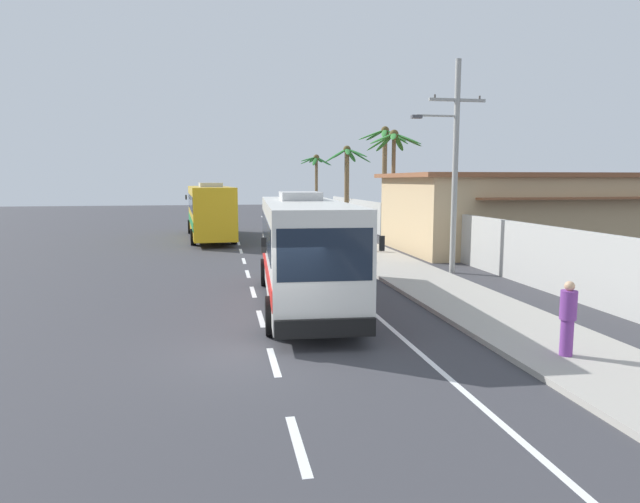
{
  "coord_description": "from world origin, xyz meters",
  "views": [
    {
      "loc": [
        -1.08,
        -12.2,
        4.02
      ],
      "look_at": [
        2.1,
        5.38,
        1.7
      ],
      "focal_mm": 30.76,
      "sensor_mm": 36.0,
      "label": 1
    }
  ],
  "objects": [
    {
      "name": "pedestrian_near_kerb",
      "position": [
        6.33,
        17.32,
        0.98
      ],
      "size": [
        0.36,
        0.36,
        1.61
      ],
      "rotation": [
        0.0,
        0.0,
        3.2
      ],
      "color": "#2D7A47",
      "rests_on": "sidewalk_kerb"
    },
    {
      "name": "roadside_building",
      "position": [
        16.15,
        17.18,
        2.23
      ],
      "size": [
        15.13,
        9.78,
        4.42
      ],
      "color": "tan",
      "rests_on": "ground"
    },
    {
      "name": "palm_fourth",
      "position": [
        8.23,
        28.03,
        4.6
      ],
      "size": [
        3.58,
        3.86,
        6.59
      ],
      "color": "brown",
      "rests_on": "ground"
    },
    {
      "name": "motorcycle_beside_bus",
      "position": [
        4.39,
        13.72,
        0.67
      ],
      "size": [
        0.56,
        1.96,
        1.66
      ],
      "color": "black",
      "rests_on": "ground"
    },
    {
      "name": "boundary_wall",
      "position": [
        10.6,
        14.0,
        1.19
      ],
      "size": [
        0.24,
        60.0,
        2.38
      ],
      "primitive_type": "cube",
      "color": "#B2B2AD",
      "rests_on": "ground"
    },
    {
      "name": "ground_plane",
      "position": [
        0.0,
        0.0,
        0.0
      ],
      "size": [
        160.0,
        160.0,
        0.0
      ],
      "primitive_type": "plane",
      "color": "#3A3A3F"
    },
    {
      "name": "pedestrian_midwalk",
      "position": [
        6.43,
        -1.53,
        1.02
      ],
      "size": [
        0.36,
        0.36,
        1.69
      ],
      "rotation": [
        0.0,
        0.0,
        3.5
      ],
      "color": "#75388E",
      "rests_on": "sidewalk_kerb"
    },
    {
      "name": "sidewalk_kerb",
      "position": [
        6.8,
        10.0,
        0.07
      ],
      "size": [
        3.2,
        90.0,
        0.14
      ],
      "primitive_type": "cube",
      "color": "#A8A399",
      "rests_on": "ground"
    },
    {
      "name": "coach_bus_far_lane",
      "position": [
        -1.84,
        26.32,
        2.02
      ],
      "size": [
        3.72,
        12.47,
        3.87
      ],
      "color": "gold",
      "rests_on": "ground"
    },
    {
      "name": "coach_bus_foreground",
      "position": [
        1.55,
        5.4,
        1.89
      ],
      "size": [
        3.29,
        10.82,
        3.63
      ],
      "color": "silver",
      "rests_on": "ground"
    },
    {
      "name": "palm_nearest",
      "position": [
        9.65,
        21.22,
        5.48
      ],
      "size": [
        3.74,
        3.62,
        7.17
      ],
      "color": "brown",
      "rests_on": "ground"
    },
    {
      "name": "palm_third",
      "position": [
        10.47,
        25.77,
        5.33
      ],
      "size": [
        3.81,
        3.8,
        7.81
      ],
      "color": "brown",
      "rests_on": "ground"
    },
    {
      "name": "utility_pole_mid",
      "position": [
        8.75,
        10.05,
        4.82
      ],
      "size": [
        3.26,
        0.24,
        9.05
      ],
      "color": "#9E9E99",
      "rests_on": "ground"
    },
    {
      "name": "palm_second",
      "position": [
        7.83,
        39.07,
        4.76
      ],
      "size": [
        3.05,
        2.97,
        6.44
      ],
      "color": "brown",
      "rests_on": "ground"
    },
    {
      "name": "lane_markings",
      "position": [
        2.16,
        14.38,
        0.0
      ],
      "size": [
        3.59,
        71.0,
        0.01
      ],
      "color": "white",
      "rests_on": "ground"
    }
  ]
}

